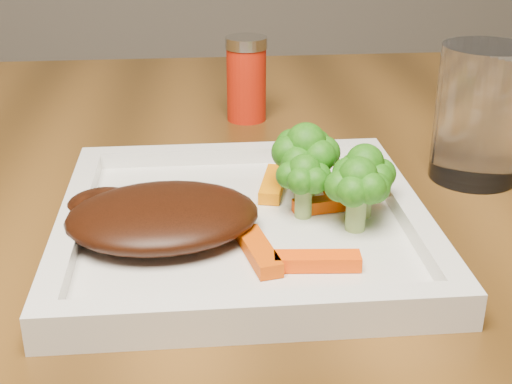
{
  "coord_description": "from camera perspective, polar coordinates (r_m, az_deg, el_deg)",
  "views": [
    {
      "loc": [
        -0.12,
        -0.47,
        1.0
      ],
      "look_at": [
        -0.08,
        0.01,
        0.79
      ],
      "focal_mm": 50.0,
      "sensor_mm": 36.0,
      "label": 1
    }
  ],
  "objects": [
    {
      "name": "plate",
      "position": [
        0.54,
        -1.06,
        -3.04
      ],
      "size": [
        0.27,
        0.27,
        0.01
      ],
      "primitive_type": "cube",
      "color": "white",
      "rests_on": "dining_table"
    },
    {
      "name": "steak",
      "position": [
        0.52,
        -7.47,
        -1.93
      ],
      "size": [
        0.15,
        0.12,
        0.03
      ],
      "primitive_type": "ellipsoid",
      "rotation": [
        0.0,
        0.0,
        0.1
      ],
      "color": "black",
      "rests_on": "plate"
    },
    {
      "name": "broccoli_0",
      "position": [
        0.56,
        3.97,
        2.63
      ],
      "size": [
        0.06,
        0.06,
        0.07
      ],
      "primitive_type": null,
      "rotation": [
        0.0,
        0.0,
        0.03
      ],
      "color": "#177914",
      "rests_on": "plate"
    },
    {
      "name": "broccoli_1",
      "position": [
        0.54,
        8.63,
        1.24
      ],
      "size": [
        0.06,
        0.06,
        0.06
      ],
      "primitive_type": null,
      "rotation": [
        0.0,
        0.0,
        -0.2
      ],
      "color": "#2E5D0F",
      "rests_on": "plate"
    },
    {
      "name": "broccoli_2",
      "position": [
        0.52,
        8.09,
        -0.06
      ],
      "size": [
        0.07,
        0.07,
        0.06
      ],
      "primitive_type": null,
      "rotation": [
        0.0,
        0.0,
        0.36
      ],
      "color": "#125C0F",
      "rests_on": "plate"
    },
    {
      "name": "broccoli_3",
      "position": [
        0.54,
        3.86,
        1.04
      ],
      "size": [
        0.05,
        0.05,
        0.06
      ],
      "primitive_type": null,
      "rotation": [
        0.0,
        0.0,
        -0.1
      ],
      "color": "#206210",
      "rests_on": "plate"
    },
    {
      "name": "carrot_0",
      "position": [
        0.48,
        4.93,
        -5.52
      ],
      "size": [
        0.06,
        0.02,
        0.01
      ],
      "primitive_type": "cube",
      "rotation": [
        0.0,
        0.0,
        -0.08
      ],
      "color": "#FF4704",
      "rests_on": "plate"
    },
    {
      "name": "carrot_2",
      "position": [
        0.49,
        0.21,
        -4.73
      ],
      "size": [
        0.03,
        0.06,
        0.01
      ],
      "primitive_type": "cube",
      "rotation": [
        0.0,
        0.0,
        1.77
      ],
      "color": "#D54703",
      "rests_on": "plate"
    },
    {
      "name": "carrot_3",
      "position": [
        0.59,
        8.38,
        0.4
      ],
      "size": [
        0.06,
        0.02,
        0.01
      ],
      "primitive_type": "cube",
      "rotation": [
        0.0,
        0.0,
        -0.07
      ],
      "color": "#E04D03",
      "rests_on": "plate"
    },
    {
      "name": "carrot_4",
      "position": [
        0.59,
        1.39,
        0.66
      ],
      "size": [
        0.03,
        0.06,
        0.01
      ],
      "primitive_type": "cube",
      "rotation": [
        0.0,
        0.0,
        1.33
      ],
      "color": "orange",
      "rests_on": "plate"
    },
    {
      "name": "carrot_6",
      "position": [
        0.56,
        5.42,
        -1.0
      ],
      "size": [
        0.05,
        0.02,
        0.01
      ],
      "primitive_type": "cube",
      "rotation": [
        0.0,
        0.0,
        0.17
      ],
      "color": "#F74A04",
      "rests_on": "plate"
    },
    {
      "name": "spice_shaker",
      "position": [
        0.79,
        -0.77,
        9.02
      ],
      "size": [
        0.06,
        0.06,
        0.09
      ],
      "primitive_type": "cylinder",
      "rotation": [
        0.0,
        0.0,
        -0.4
      ],
      "color": "red",
      "rests_on": "dining_table"
    },
    {
      "name": "drinking_glass",
      "position": [
        0.66,
        17.47,
        5.97
      ],
      "size": [
        0.09,
        0.09,
        0.12
      ],
      "primitive_type": "cylinder",
      "rotation": [
        0.0,
        0.0,
        -0.17
      ],
      "color": "white",
      "rests_on": "dining_table"
    }
  ]
}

